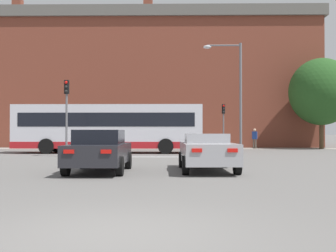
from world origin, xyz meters
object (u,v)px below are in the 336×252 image
at_px(car_saloon_left, 100,150).
at_px(car_roadster_right, 207,151).
at_px(traffic_light_far_right, 223,119).
at_px(street_lamp_junction, 234,86).
at_px(bus_crossing_lead, 109,127).
at_px(traffic_light_near_left, 67,105).
at_px(pedestrian_waiting, 255,137).

bearing_deg(car_saloon_left, car_roadster_right, 7.54).
bearing_deg(traffic_light_far_right, street_lamp_junction, -92.40).
bearing_deg(street_lamp_junction, car_saloon_left, -118.56).
distance_m(bus_crossing_lead, traffic_light_near_left, 4.68).
xyz_separation_m(traffic_light_near_left, pedestrian_waiting, (13.04, 11.54, -1.96)).
bearing_deg(traffic_light_near_left, bus_crossing_lead, 66.35).
distance_m(car_roadster_right, traffic_light_far_right, 20.38).
bearing_deg(pedestrian_waiting, street_lamp_junction, -82.74).
distance_m(car_roadster_right, bus_crossing_lead, 14.07).
bearing_deg(bus_crossing_lead, car_roadster_right, -156.40).
xyz_separation_m(car_roadster_right, traffic_light_far_right, (2.95, 20.08, 1.85)).
bearing_deg(pedestrian_waiting, traffic_light_near_left, -112.60).
height_order(car_saloon_left, traffic_light_far_right, traffic_light_far_right).
height_order(car_saloon_left, traffic_light_near_left, traffic_light_near_left).
xyz_separation_m(traffic_light_far_right, street_lamp_junction, (-0.37, -8.79, 1.82)).
distance_m(car_roadster_right, street_lamp_junction, 12.15).
height_order(street_lamp_junction, pedestrian_waiting, street_lamp_junction).
height_order(car_roadster_right, bus_crossing_lead, bus_crossing_lead).
height_order(traffic_light_near_left, street_lamp_junction, street_lamp_junction).
bearing_deg(pedestrian_waiting, traffic_light_far_right, -150.40).
bearing_deg(pedestrian_waiting, bus_crossing_lead, -120.72).
relative_size(car_roadster_right, bus_crossing_lead, 0.37).
height_order(car_roadster_right, traffic_light_far_right, traffic_light_far_right).
distance_m(bus_crossing_lead, traffic_light_far_right, 11.24).
bearing_deg(car_saloon_left, street_lamp_junction, 61.02).
xyz_separation_m(car_saloon_left, traffic_light_near_left, (-3.58, 9.26, 2.19)).
bearing_deg(traffic_light_far_right, traffic_light_near_left, -132.42).
distance_m(car_saloon_left, car_roadster_right, 3.89).
relative_size(car_saloon_left, bus_crossing_lead, 0.35).
bearing_deg(traffic_light_near_left, pedestrian_waiting, 41.50).
relative_size(car_roadster_right, traffic_light_near_left, 1.06).
bearing_deg(pedestrian_waiting, car_roadster_right, -79.58).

